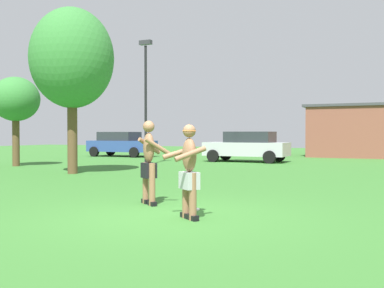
% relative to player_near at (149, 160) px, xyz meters
% --- Properties ---
extents(ground_plane, '(80.00, 80.00, 0.00)m').
position_rel_player_near_xyz_m(ground_plane, '(1.03, -1.04, -0.93)').
color(ground_plane, '#38752D').
extents(player_near, '(0.72, 0.79, 1.75)m').
position_rel_player_near_xyz_m(player_near, '(0.00, 0.00, 0.00)').
color(player_near, black).
rests_on(player_near, ground_plane).
extents(player_in_gray, '(0.85, 0.72, 1.66)m').
position_rel_player_near_xyz_m(player_in_gray, '(1.48, -1.12, -0.03)').
color(player_in_gray, black).
rests_on(player_in_gray, ground_plane).
extents(frisbee, '(0.26, 0.26, 0.03)m').
position_rel_player_near_xyz_m(frisbee, '(1.12, -0.22, -0.92)').
color(frisbee, white).
rests_on(frisbee, ground_plane).
extents(car_blue_near_post, '(4.32, 2.06, 1.58)m').
position_rel_player_near_xyz_m(car_blue_near_post, '(-12.14, 16.64, -0.10)').
color(car_blue_near_post, '#2D478C').
rests_on(car_blue_near_post, ground_plane).
extents(car_silver_mid_lot, '(4.31, 2.05, 1.58)m').
position_rel_player_near_xyz_m(car_silver_mid_lot, '(-2.96, 14.80, -0.10)').
color(car_silver_mid_lot, silver).
rests_on(car_silver_mid_lot, ground_plane).
extents(lamp_post, '(0.60, 0.24, 5.83)m').
position_rel_player_near_xyz_m(lamp_post, '(-6.43, 10.36, 2.64)').
color(lamp_post, black).
rests_on(lamp_post, ground_plane).
extents(tree_right_field, '(2.15, 2.15, 4.04)m').
position_rel_player_near_xyz_m(tree_right_field, '(-11.35, 7.16, 2.07)').
color(tree_right_field, brown).
rests_on(tree_right_field, ground_plane).
extents(tree_behind_players, '(3.06, 3.06, 6.10)m').
position_rel_player_near_xyz_m(tree_behind_players, '(-6.42, 5.18, 3.30)').
color(tree_behind_players, brown).
rests_on(tree_behind_players, ground_plane).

